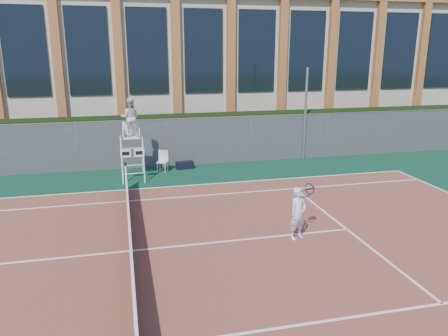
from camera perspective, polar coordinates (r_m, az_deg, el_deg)
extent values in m
plane|color=#233814|center=(12.24, -12.07, -10.67)|extent=(120.00, 120.00, 0.00)
cube|color=#0D392A|center=(13.15, -12.20, -8.78)|extent=(36.00, 20.00, 0.01)
cube|color=brown|center=(12.23, -12.08, -10.59)|extent=(23.77, 10.97, 0.02)
cylinder|color=black|center=(17.31, -12.69, -1.03)|extent=(0.10, 0.10, 1.10)
cube|color=black|center=(12.05, -12.19, -8.70)|extent=(0.03, 11.00, 0.86)
cube|color=white|center=(11.88, -12.31, -6.69)|extent=(0.06, 11.20, 0.07)
cube|color=black|center=(21.46, -12.98, 3.58)|extent=(40.00, 1.40, 2.20)
cube|color=beige|center=(29.08, -13.53, 12.26)|extent=(44.00, 10.00, 8.00)
cube|color=#A96331|center=(29.19, -14.05, 20.31)|extent=(45.00, 10.60, 0.25)
cylinder|color=#9EA0A5|center=(21.81, 10.57, 6.92)|extent=(0.12, 0.12, 4.47)
cylinder|color=white|center=(18.10, -13.18, 0.80)|extent=(0.05, 0.52, 1.88)
cylinder|color=white|center=(18.12, -10.44, 0.97)|extent=(0.05, 0.52, 1.88)
cylinder|color=white|center=(19.04, -13.21, 1.50)|extent=(0.05, 0.52, 1.88)
cylinder|color=white|center=(19.05, -10.60, 1.66)|extent=(0.05, 0.52, 1.88)
cube|color=white|center=(18.39, -12.01, 3.94)|extent=(0.67, 0.58, 0.06)
cube|color=white|center=(18.59, -12.09, 5.11)|extent=(0.67, 0.05, 0.58)
cube|color=white|center=(18.12, -12.72, 1.87)|extent=(0.42, 0.03, 0.33)
cube|color=white|center=(18.13, -11.02, 1.97)|extent=(0.42, 0.03, 0.33)
imported|color=silver|center=(18.30, -12.15, 6.50)|extent=(0.83, 0.68, 1.59)
cube|color=silver|center=(19.51, -8.07, 0.80)|extent=(0.59, 0.59, 0.04)
cube|color=silver|center=(19.64, -7.91, 1.66)|extent=(0.42, 0.22, 0.48)
cylinder|color=silver|center=(19.47, -8.71, 0.00)|extent=(0.03, 0.03, 0.44)
cylinder|color=silver|center=(19.36, -7.70, -0.05)|extent=(0.03, 0.03, 0.44)
cylinder|color=silver|center=(19.80, -8.37, 0.27)|extent=(0.03, 0.03, 0.44)
cylinder|color=silver|center=(19.69, -7.38, 0.22)|extent=(0.03, 0.03, 0.44)
cube|color=black|center=(20.02, -5.15, 0.38)|extent=(0.82, 0.42, 0.34)
cube|color=black|center=(20.33, -4.84, 0.46)|extent=(0.61, 0.54, 0.23)
imported|color=white|center=(12.60, 9.65, -5.85)|extent=(0.65, 0.54, 1.52)
torus|color=#161A53|center=(12.73, 11.11, -2.67)|extent=(0.38, 0.30, 0.30)
sphere|color=#CCE533|center=(12.94, 11.18, -2.61)|extent=(0.07, 0.07, 0.07)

